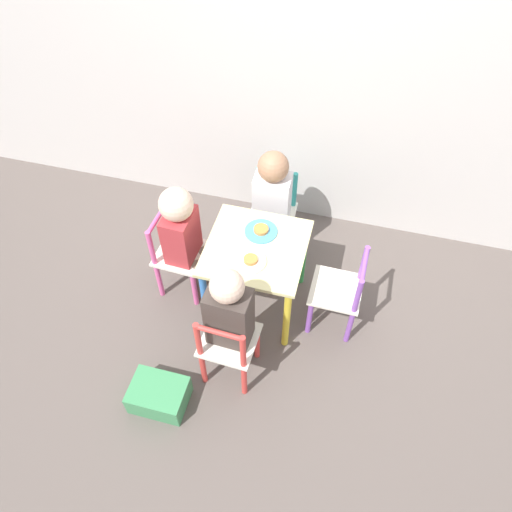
# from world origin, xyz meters

# --- Properties ---
(ground_plane) EXTENTS (6.00, 6.00, 0.00)m
(ground_plane) POSITION_xyz_m (0.00, 0.00, 0.00)
(ground_plane) COLOR #5B514C
(house_wall) EXTENTS (6.00, 0.06, 2.60)m
(house_wall) POSITION_xyz_m (0.00, 0.81, 1.30)
(house_wall) COLOR silver
(house_wall) RESTS_ON ground_plane
(kids_table) EXTENTS (0.50, 0.50, 0.49)m
(kids_table) POSITION_xyz_m (0.00, 0.00, 0.40)
(kids_table) COLOR beige
(kids_table) RESTS_ON ground_plane
(chair_red) EXTENTS (0.27, 0.27, 0.53)m
(chair_red) POSITION_xyz_m (-0.02, -0.45, 0.26)
(chair_red) COLOR silver
(chair_red) RESTS_ON ground_plane
(chair_teal) EXTENTS (0.27, 0.27, 0.53)m
(chair_teal) POSITION_xyz_m (-0.02, 0.45, 0.26)
(chair_teal) COLOR silver
(chair_teal) RESTS_ON ground_plane
(chair_pink) EXTENTS (0.27, 0.27, 0.53)m
(chair_pink) POSITION_xyz_m (-0.45, 0.02, 0.26)
(chair_pink) COLOR silver
(chair_pink) RESTS_ON ground_plane
(chair_purple) EXTENTS (0.26, 0.26, 0.53)m
(chair_purple) POSITION_xyz_m (0.45, -0.01, 0.26)
(chair_purple) COLOR silver
(chair_purple) RESTS_ON ground_plane
(child_front) EXTENTS (0.21, 0.21, 0.76)m
(child_front) POSITION_xyz_m (-0.02, -0.39, 0.45)
(child_front) COLOR #7A6B5B
(child_front) RESTS_ON ground_plane
(child_back) EXTENTS (0.20, 0.22, 0.75)m
(child_back) POSITION_xyz_m (-0.01, 0.39, 0.45)
(child_back) COLOR #4C608E
(child_back) RESTS_ON ground_plane
(child_left) EXTENTS (0.22, 0.21, 0.75)m
(child_left) POSITION_xyz_m (-0.39, 0.02, 0.46)
(child_left) COLOR #7A6B5B
(child_left) RESTS_ON ground_plane
(plate_front) EXTENTS (0.15, 0.15, 0.03)m
(plate_front) POSITION_xyz_m (-0.00, -0.10, 0.50)
(plate_front) COLOR white
(plate_front) RESTS_ON kids_table
(plate_back) EXTENTS (0.17, 0.17, 0.03)m
(plate_back) POSITION_xyz_m (0.00, 0.10, 0.50)
(plate_back) COLOR #4C9EE0
(plate_back) RESTS_ON kids_table
(storage_bin) EXTENTS (0.27, 0.20, 0.14)m
(storage_bin) POSITION_xyz_m (-0.31, -0.69, 0.07)
(storage_bin) COLOR #3D8E56
(storage_bin) RESTS_ON ground_plane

